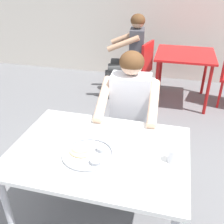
% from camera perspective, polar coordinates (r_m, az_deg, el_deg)
% --- Properties ---
extents(table_foreground, '(1.16, 0.83, 0.74)m').
position_cam_1_polar(table_foreground, '(1.76, -2.79, -10.16)').
color(table_foreground, white).
rests_on(table_foreground, ground).
extents(thali_tray, '(0.33, 0.33, 0.03)m').
position_cam_1_polar(thali_tray, '(1.66, -5.28, -9.23)').
color(thali_tray, '#B7BABF').
rests_on(thali_tray, table_foreground).
extents(drinking_cup, '(0.06, 0.06, 0.09)m').
position_cam_1_polar(drinking_cup, '(1.63, 13.37, -9.27)').
color(drinking_cup, silver).
rests_on(drinking_cup, table_foreground).
extents(chair_foreground, '(0.44, 0.46, 0.89)m').
position_cam_1_polar(chair_foreground, '(2.51, 4.35, -1.30)').
color(chair_foreground, silver).
rests_on(chair_foreground, ground).
extents(diner_foreground, '(0.51, 0.57, 1.21)m').
position_cam_1_polar(diner_foreground, '(2.21, 3.74, 0.51)').
color(diner_foreground, black).
rests_on(diner_foreground, ground).
extents(table_background_red, '(0.81, 0.82, 0.74)m').
position_cam_1_polar(table_background_red, '(3.89, 15.79, 11.09)').
color(table_background_red, red).
rests_on(table_background_red, ground).
extents(chair_red_left, '(0.49, 0.50, 0.86)m').
position_cam_1_polar(chair_red_left, '(3.96, 6.31, 10.02)').
color(chair_red_left, red).
rests_on(chair_red_left, ground).
extents(patron_background, '(0.58, 0.54, 1.24)m').
position_cam_1_polar(patron_background, '(3.91, 4.13, 13.62)').
color(patron_background, '#3A3A3A').
rests_on(patron_background, ground).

